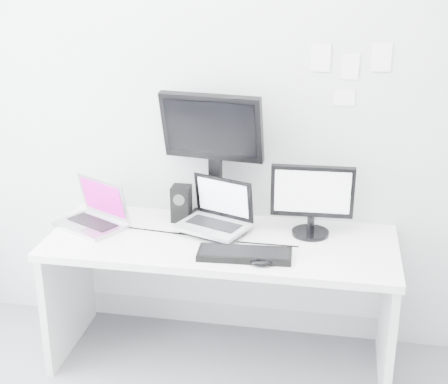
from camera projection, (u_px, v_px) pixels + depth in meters
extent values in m
plane|color=silver|center=(233.00, 106.00, 3.45)|extent=(3.60, 0.00, 3.60)
cube|color=white|center=(221.00, 301.00, 3.48)|extent=(1.80, 0.70, 0.73)
cube|color=#A8A7AB|center=(89.00, 204.00, 3.45)|extent=(0.44, 0.40, 0.27)
cube|color=black|center=(181.00, 203.00, 3.55)|extent=(0.10, 0.10, 0.20)
cube|color=#A2A4A9|center=(212.00, 208.00, 3.37)|extent=(0.42, 0.38, 0.29)
cube|color=black|center=(213.00, 156.00, 3.46)|extent=(0.56, 0.26, 0.74)
cube|color=black|center=(312.00, 200.00, 3.34)|extent=(0.43, 0.21, 0.39)
cube|color=black|center=(245.00, 254.00, 3.15)|extent=(0.46, 0.19, 0.03)
ellipsoid|color=black|center=(262.00, 262.00, 3.07)|extent=(0.11, 0.08, 0.03)
cube|color=white|center=(321.00, 58.00, 3.28)|extent=(0.10, 0.00, 0.14)
cube|color=white|center=(350.00, 67.00, 3.27)|extent=(0.09, 0.00, 0.13)
cube|color=white|center=(381.00, 57.00, 3.22)|extent=(0.10, 0.00, 0.14)
cube|color=white|center=(344.00, 98.00, 3.33)|extent=(0.11, 0.00, 0.08)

